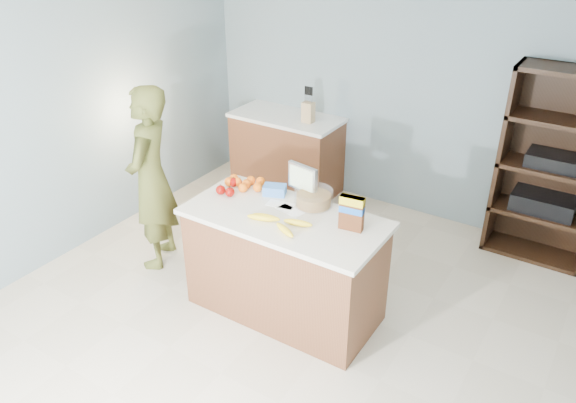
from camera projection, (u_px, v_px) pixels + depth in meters
The scene contains 15 objects.
floor at pixel (264, 330), 4.46m from camera, with size 4.50×5.00×0.02m, color beige.
walls at pixel (259, 135), 3.68m from camera, with size 4.52×5.02×2.51m.
counter_peninsula at pixel (285, 268), 4.48m from camera, with size 1.56×0.76×0.90m.
back_cabinet at pixel (287, 153), 6.45m from camera, with size 1.24×0.62×0.90m.
shelving_unit at pixel (552, 170), 5.06m from camera, with size 0.90×0.40×1.80m.
person at pixel (151, 179), 4.94m from camera, with size 0.62×0.40×1.69m, color #515523.
knife_block at pixel (308, 111), 6.00m from camera, with size 0.12×0.10×0.31m.
envelopes at pixel (285, 208), 4.37m from camera, with size 0.35×0.19×0.00m.
bananas at pixel (277, 222), 4.13m from camera, with size 0.50×0.26×0.05m.
apples at pixel (228, 188), 4.58m from camera, with size 0.17×0.25×0.08m.
oranges at pixel (245, 183), 4.66m from camera, with size 0.34×0.25×0.08m.
blue_carton at pixel (275, 190), 4.55m from camera, with size 0.18×0.12×0.08m, color blue.
salad_bowl at pixel (314, 198), 4.38m from camera, with size 0.30×0.30×0.13m.
tv at pixel (303, 179), 4.45m from camera, with size 0.28×0.12×0.28m.
cereal_box at pixel (352, 211), 4.01m from camera, with size 0.18×0.09×0.27m.
Camera 1 is at (2.01, -2.80, 3.01)m, focal length 35.00 mm.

